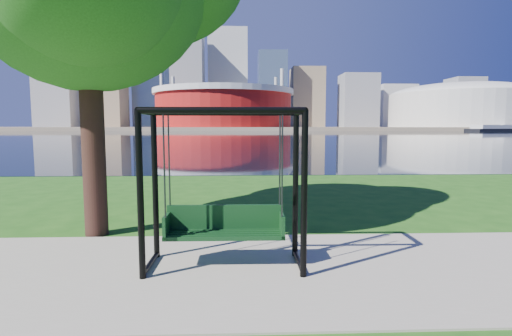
{
  "coord_description": "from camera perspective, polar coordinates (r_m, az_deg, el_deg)",
  "views": [
    {
      "loc": [
        -0.34,
        -6.71,
        2.31
      ],
      "look_at": [
        -0.08,
        0.0,
        1.61
      ],
      "focal_mm": 28.0,
      "sensor_mm": 36.0,
      "label": 1
    }
  ],
  "objects": [
    {
      "name": "ground",
      "position": [
        7.1,
        0.62,
        -13.03
      ],
      "size": [
        900.0,
        900.0,
        0.0
      ],
      "primitive_type": "plane",
      "color": "#1E5114",
      "rests_on": "ground"
    },
    {
      "name": "path",
      "position": [
        6.63,
        0.85,
        -14.31
      ],
      "size": [
        120.0,
        4.0,
        0.03
      ],
      "primitive_type": "cube",
      "color": "#9E937F",
      "rests_on": "ground"
    },
    {
      "name": "river",
      "position": [
        108.73,
        -2.12,
        4.72
      ],
      "size": [
        900.0,
        180.0,
        0.02
      ],
      "primitive_type": "cube",
      "color": "black",
      "rests_on": "ground"
    },
    {
      "name": "far_bank",
      "position": [
        312.71,
        -2.24,
        5.7
      ],
      "size": [
        900.0,
        228.0,
        2.0
      ],
      "primitive_type": "cube",
      "color": "#937F60",
      "rests_on": "ground"
    },
    {
      "name": "stadium",
      "position": [
        242.2,
        -4.63,
        8.74
      ],
      "size": [
        83.0,
        83.0,
        32.0
      ],
      "color": "maroon",
      "rests_on": "far_bank"
    },
    {
      "name": "arena",
      "position": [
        277.35,
        27.21,
        8.09
      ],
      "size": [
        84.0,
        84.0,
        26.56
      ],
      "color": "beige",
      "rests_on": "far_bank"
    },
    {
      "name": "skyline",
      "position": [
        327.85,
        -3.03,
        11.81
      ],
      "size": [
        392.0,
        66.0,
        96.5
      ],
      "color": "gray",
      "rests_on": "far_bank"
    },
    {
      "name": "swing",
      "position": [
        6.49,
        -4.53,
        -3.44
      ],
      "size": [
        2.54,
        1.12,
        2.59
      ],
      "rotation": [
        0.0,
        0.0,
        -0.01
      ],
      "color": "black",
      "rests_on": "ground"
    },
    {
      "name": "barge",
      "position": [
        229.29,
        30.73,
        4.89
      ],
      "size": [
        31.87,
        20.19,
        3.12
      ],
      "rotation": [
        0.0,
        0.0,
        0.42
      ],
      "color": "black",
      "rests_on": "river"
    }
  ]
}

